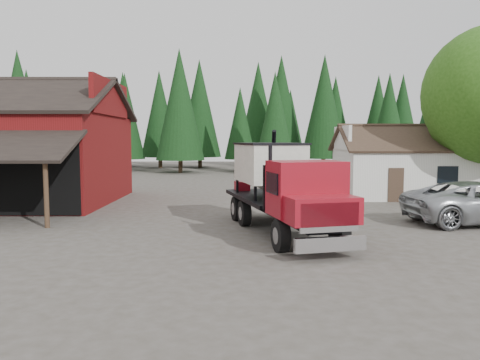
{
  "coord_description": "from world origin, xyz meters",
  "views": [
    {
      "loc": [
        2.31,
        -17.04,
        3.66
      ],
      "look_at": [
        2.39,
        4.23,
        1.8
      ],
      "focal_mm": 35.0,
      "sensor_mm": 36.0,
      "label": 1
    }
  ],
  "objects": [
    {
      "name": "ground",
      "position": [
        0.0,
        0.0,
        0.0
      ],
      "size": [
        120.0,
        120.0,
        0.0
      ],
      "primitive_type": "plane",
      "color": "#433F35",
      "rests_on": "ground"
    },
    {
      "name": "farmhouse",
      "position": [
        13.0,
        13.0,
        1.67
      ],
      "size": [
        8.6,
        6.42,
        4.65
      ],
      "color": "silver",
      "rests_on": "ground"
    },
    {
      "name": "conifer_backdrop",
      "position": [
        0.0,
        42.0,
        0.0
      ],
      "size": [
        76.0,
        16.0,
        16.0
      ],
      "primitive_type": null,
      "color": "black",
      "rests_on": "ground"
    },
    {
      "name": "feed_truck",
      "position": [
        4.0,
        1.03,
        1.9
      ],
      "size": [
        4.45,
        9.32,
        4.07
      ],
      "rotation": [
        0.0,
        0.0,
        0.24
      ],
      "color": "black",
      "rests_on": "ground"
    },
    {
      "name": "near_pine_d",
      "position": [
        -4.0,
        34.0,
        7.39
      ],
      "size": [
        5.28,
        5.28,
        13.4
      ],
      "color": "#382619",
      "rests_on": "ground"
    },
    {
      "name": "red_barn",
      "position": [
        -11.0,
        9.9,
        2.69
      ],
      "size": [
        12.8,
        13.63,
        7.18
      ],
      "color": "maroon",
      "rests_on": "ground"
    },
    {
      "name": "near_pine_c",
      "position": [
        22.0,
        26.0,
        6.89
      ],
      "size": [
        4.84,
        4.84,
        12.4
      ],
      "color": "#382619",
      "rests_on": "ground"
    },
    {
      "name": "near_pine_b",
      "position": [
        6.0,
        30.0,
        5.89
      ],
      "size": [
        3.96,
        3.96,
        10.4
      ],
      "color": "#382619",
      "rests_on": "ground"
    }
  ]
}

